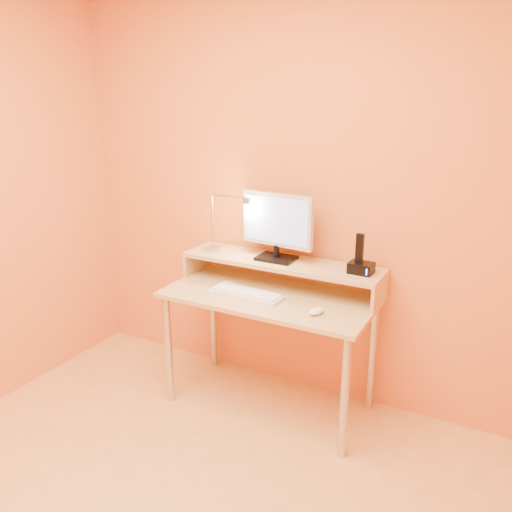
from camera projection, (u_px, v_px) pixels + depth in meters
The scene contains 25 objects.
wall_back at pixel (294, 193), 3.04m from camera, with size 3.00×0.04×2.50m, color orange.
desk_leg_fl at pixel (168, 350), 3.08m from camera, with size 0.04×0.04×0.69m, color #B8B8B8.
desk_leg_fr at pixel (344, 398), 2.59m from camera, with size 0.04×0.04×0.69m, color #B8B8B8.
desk_leg_bl at pixel (213, 319), 3.50m from camera, with size 0.04×0.04×0.69m, color #B8B8B8.
desk_leg_br at pixel (372, 356), 3.01m from camera, with size 0.04×0.04×0.69m, color #B8B8B8.
desk_lower at pixel (270, 296), 2.94m from camera, with size 1.20×0.60×0.03m, color tan.
shelf_riser_left at pixel (198, 261), 3.30m from camera, with size 0.02×0.30×0.14m, color tan.
shelf_riser_right at pixel (380, 292), 2.77m from camera, with size 0.02×0.30×0.14m, color tan.
desk_shelf at pixel (281, 262), 3.01m from camera, with size 1.20×0.30×0.03m, color tan.
monitor_foot at pixel (276, 258), 3.02m from camera, with size 0.22×0.16×0.02m, color black.
monitor_neck at pixel (276, 251), 3.01m from camera, with size 0.04×0.04×0.07m, color black.
monitor_panel at pixel (277, 220), 2.96m from camera, with size 0.45×0.04×0.31m, color silver.
monitor_back at pixel (279, 219), 2.98m from camera, with size 0.41×0.01×0.26m, color black.
monitor_screen at pixel (276, 220), 2.95m from camera, with size 0.41×0.00×0.27m, color #93A6DD.
lamp_base at pixel (213, 249), 3.18m from camera, with size 0.10×0.10×0.03m, color #B8B8B8.
lamp_post at pixel (212, 221), 3.13m from camera, with size 0.01×0.01×0.33m, color #B8B8B8.
lamp_arm at pixel (229, 196), 3.03m from camera, with size 0.01×0.01×0.24m, color #B8B8B8.
lamp_head at pixel (247, 201), 2.98m from camera, with size 0.04×0.04×0.03m, color #B8B8B8.
lamp_bulb at pixel (247, 203), 2.98m from camera, with size 0.03×0.03×0.00m, color #FFEAC6.
phone_dock at pixel (361, 268), 2.79m from camera, with size 0.13×0.10×0.06m, color black.
phone_handset at pixel (360, 248), 2.76m from camera, with size 0.04×0.03×0.16m, color black.
phone_led at pixel (367, 272), 2.72m from camera, with size 0.01×0.00×0.04m, color #132BFD.
keyboard at pixel (247, 294), 2.90m from camera, with size 0.42×0.13×0.02m, color white.
mouse at pixel (316, 311), 2.66m from camera, with size 0.06×0.10×0.03m, color white.
remote_control at pixel (220, 287), 3.01m from camera, with size 0.05×0.18×0.02m, color white.
Camera 1 is at (1.21, -1.27, 1.81)m, focal length 36.07 mm.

